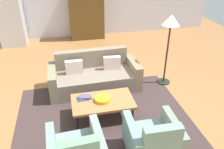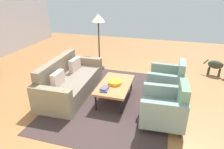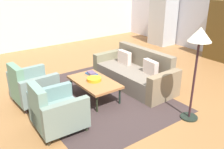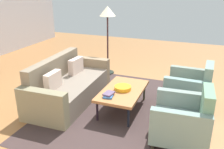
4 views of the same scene
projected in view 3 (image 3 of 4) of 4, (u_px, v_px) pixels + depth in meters
The scene contains 11 objects.
ground_plane at pixel (121, 95), 5.52m from camera, with size 11.67×11.67×0.00m, color #9A6739.
wall_left at pixel (36, 8), 8.62m from camera, with size 0.12×8.80×2.80m, color silver.
area_rug at pixel (97, 97), 5.43m from camera, with size 3.40×2.60×0.01m, color #3B2D2C.
couch at pixel (136, 74), 5.94m from camera, with size 2.12×0.96×0.86m.
coffee_table at pixel (94, 82), 5.26m from camera, with size 1.20×0.70×0.41m.
armchair_left at pixel (31, 88), 5.08m from camera, with size 0.84×0.84×0.88m.
armchair_right at pixel (55, 112), 4.19m from camera, with size 0.83×0.83×0.88m.
fruit_bowl at pixel (94, 79), 5.24m from camera, with size 0.31×0.31×0.07m, color orange.
book_stack at pixel (91, 73), 5.57m from camera, with size 0.30×0.20×0.06m.
refrigerator at pixel (163, 20), 9.21m from camera, with size 0.80×0.73×1.85m.
floor_lamp at pixel (199, 43), 4.11m from camera, with size 0.40×0.40×1.72m.
Camera 3 is at (3.86, -3.07, 2.52)m, focal length 39.54 mm.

